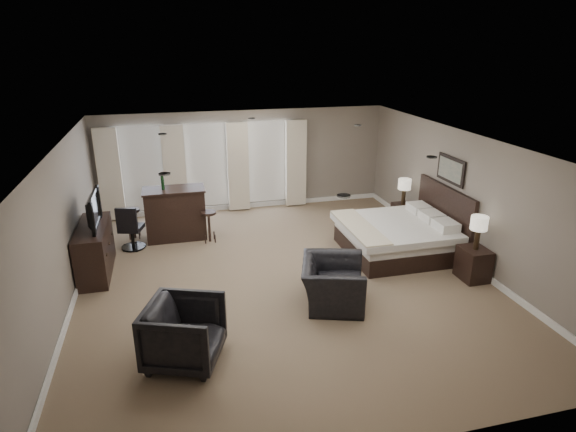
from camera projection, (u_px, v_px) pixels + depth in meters
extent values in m
cube|color=#746049|center=(283.00, 278.00, 9.18)|extent=(7.60, 8.60, 0.04)
cube|color=silver|center=(282.00, 143.00, 8.28)|extent=(7.60, 8.60, 0.04)
cube|color=gray|center=(244.00, 160.00, 12.60)|extent=(7.50, 0.04, 2.60)
cube|color=gray|center=(382.00, 353.00, 4.87)|extent=(7.50, 0.04, 2.60)
cube|color=gray|center=(60.00, 233.00, 7.86)|extent=(0.04, 8.50, 2.60)
cube|color=gray|center=(465.00, 198.00, 9.60)|extent=(0.04, 8.50, 2.60)
cube|color=silver|center=(142.00, 169.00, 11.96)|extent=(1.15, 0.04, 2.05)
cube|color=silver|center=(206.00, 165.00, 12.33)|extent=(1.15, 0.04, 2.05)
cube|color=silver|center=(267.00, 161.00, 12.70)|extent=(1.15, 0.04, 2.05)
cube|color=beige|center=(110.00, 175.00, 11.70)|extent=(0.55, 0.12, 2.30)
cube|color=beige|center=(175.00, 171.00, 12.06)|extent=(0.55, 0.12, 2.30)
cube|color=beige|center=(238.00, 167.00, 12.43)|extent=(0.55, 0.12, 2.30)
cube|color=beige|center=(296.00, 163.00, 12.79)|extent=(0.55, 0.12, 2.30)
cube|color=silver|center=(397.00, 222.00, 10.03)|extent=(2.19, 2.09, 1.39)
cube|color=black|center=(473.00, 264.00, 9.05)|extent=(0.46, 0.57, 0.62)
cube|color=black|center=(402.00, 215.00, 11.70)|extent=(0.40, 0.49, 0.54)
cube|color=beige|center=(478.00, 233.00, 8.83)|extent=(0.31, 0.31, 0.64)
cube|color=beige|center=(404.00, 192.00, 11.50)|extent=(0.31, 0.31, 0.63)
cube|color=slate|center=(450.00, 170.00, 9.92)|extent=(0.04, 0.96, 0.56)
cube|color=black|center=(95.00, 250.00, 9.23)|extent=(0.54, 1.67, 0.97)
imported|color=black|center=(91.00, 223.00, 9.04)|extent=(0.65, 1.13, 0.15)
imported|color=black|center=(333.00, 276.00, 8.14)|extent=(1.11, 1.37, 1.04)
imported|color=black|center=(184.00, 330.00, 6.64)|extent=(1.21, 1.24, 1.01)
cube|color=black|center=(175.00, 213.00, 10.84)|extent=(1.36, 0.71, 1.18)
cube|color=black|center=(134.00, 224.00, 10.93)|extent=(0.42, 0.42, 0.69)
cube|color=black|center=(209.00, 227.00, 10.73)|extent=(0.34, 0.34, 0.71)
cube|color=black|center=(131.00, 227.00, 10.32)|extent=(0.63, 0.63, 1.00)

